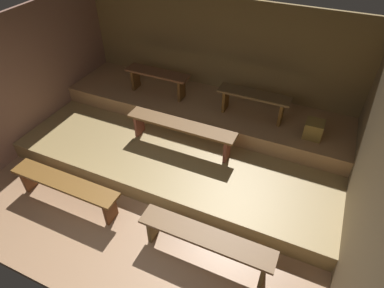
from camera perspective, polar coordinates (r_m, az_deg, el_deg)
The scene contains 12 objects.
ground at distance 5.68m, azimuth -3.50°, elevation -5.11°, with size 6.23×4.90×0.08m, color #A37A58.
wall_back at distance 6.55m, azimuth 4.60°, elevation 14.49°, with size 6.23×0.06×2.34m, color olive.
wall_left at distance 6.50m, azimuth -26.41°, elevation 10.16°, with size 0.06×4.90×2.34m, color #8B6250.
wall_right at distance 4.56m, azimuth 28.31°, elevation -3.77°, with size 0.06×4.90×2.34m, color #836E4E.
platform_lower at distance 5.96m, azimuth -0.85°, elevation 0.04°, with size 5.43×2.85×0.29m, color #9E8350.
platform_middle at distance 6.36m, azimuth 2.09°, elevation 6.17°, with size 5.43×1.30×0.29m, color tan.
bench_floor_left at distance 5.26m, azimuth -21.24°, elevation -6.79°, with size 1.79×0.32×0.46m.
bench_floor_right at distance 4.33m, azimuth 2.40°, elevation -16.35°, with size 1.79×0.32×0.46m.
bench_lower_center at distance 5.47m, azimuth -1.95°, elevation 2.79°, with size 1.90×0.32×0.46m.
bench_middle_left at distance 6.41m, azimuth -6.04°, elevation 11.49°, with size 1.25×0.32×0.46m.
bench_middle_right at distance 5.80m, azimuth 10.69°, elevation 7.69°, with size 1.25×0.32×0.46m.
wooden_crate_middle at distance 5.69m, azimuth 20.44°, elevation 2.42°, with size 0.29×0.29×0.29m, color olive.
Camera 1 is at (1.96, -1.46, 3.97)m, focal length 30.60 mm.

